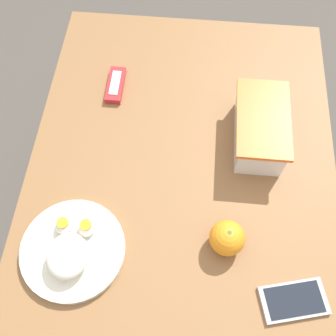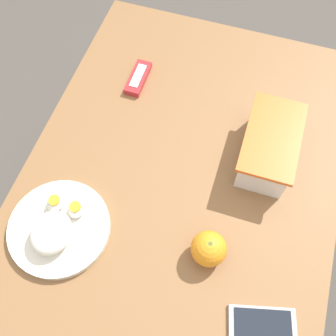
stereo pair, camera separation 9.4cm
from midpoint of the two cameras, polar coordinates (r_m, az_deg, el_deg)
The scene contains 7 objects.
ground_plane at distance 1.67m, azimuth 2.29°, elevation -14.22°, with size 10.00×10.00×0.00m, color #4C4742.
table at distance 1.06m, azimuth 3.52°, elevation -6.46°, with size 1.16×0.76×0.76m.
food_container at distance 0.99m, azimuth 17.02°, elevation 2.61°, with size 0.23×0.13×0.10m.
orange_fruit at distance 0.87m, azimuth 9.09°, elevation -11.81°, with size 0.08×0.08×0.08m.
rice_plate at distance 0.91m, azimuth -12.94°, elevation -8.77°, with size 0.23×0.23×0.07m.
candy_bar at distance 1.12m, azimuth -1.92°, elevation 12.74°, with size 0.12×0.04×0.02m.
cell_phone at distance 0.90m, azimuth 16.70°, elevation -21.44°, with size 0.11×0.15×0.01m.
Camera 2 is at (0.37, 0.10, 1.62)m, focal length 42.00 mm.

